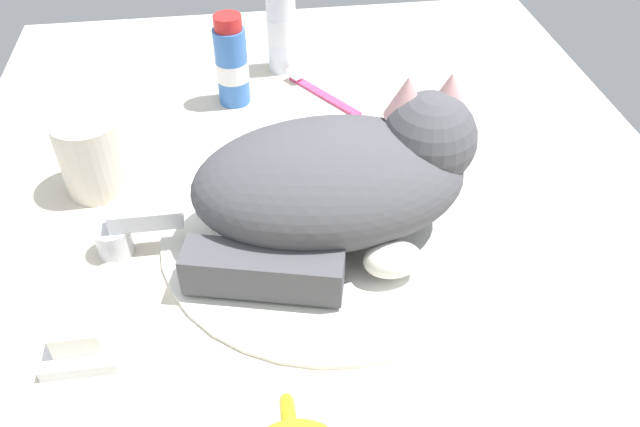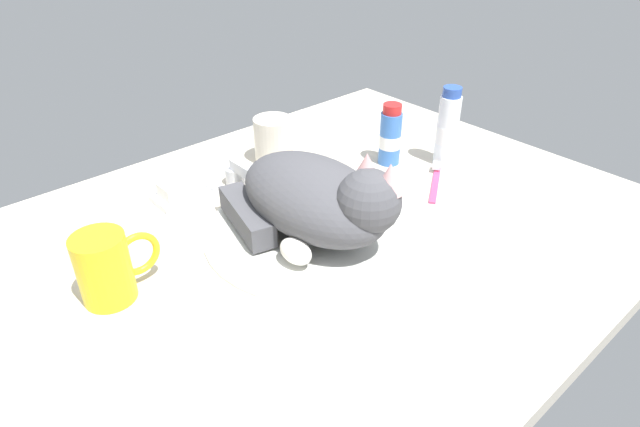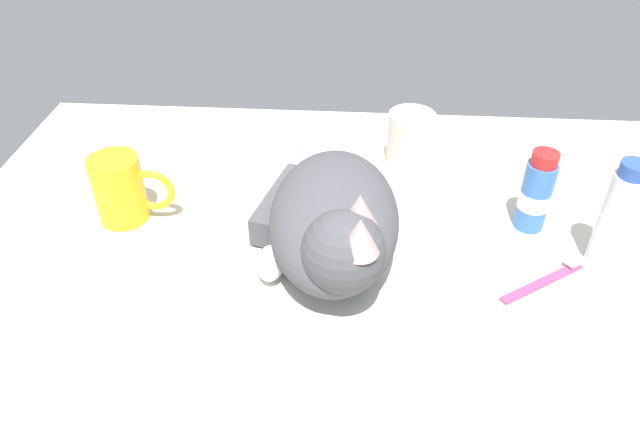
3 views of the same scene
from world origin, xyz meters
The scene contains 11 objects.
ground_plane centered at (0.00, 0.00, -1.50)cm, with size 110.00×82.50×3.00cm, color beige.
sink_basin centered at (0.00, 0.00, 0.48)cm, with size 34.58×34.58×0.95cm, color silver.
faucet centered at (0.00, 20.59, 2.14)cm, with size 12.21×8.91×5.18cm.
cat centered at (-0.06, -1.56, 7.02)cm, with size 19.79×29.80×14.88cm.
coffee_mug centered at (-30.12, 6.61, 4.91)cm, with size 11.46×7.01×9.81cm.
rinse_cup centered at (11.00, 24.30, 4.41)cm, with size 7.40×7.40×8.82cm.
soap_dish centered at (-10.41, 23.31, 0.60)cm, with size 9.00×6.40×1.20cm, color white.
soap_bar centered at (-10.41, 23.31, 2.35)cm, with size 6.47×4.11×2.30cm, color white.
toothpaste_bottle centered at (27.18, 8.56, 5.58)cm, with size 4.24×4.24×12.04cm.
mouthwash_bottle centered at (35.09, 1.33, 7.18)cm, with size 4.13×4.13×15.34cm.
toothbrush centered at (27.31, -2.90, 0.53)cm, with size 11.85×8.50×1.60cm.
Camera 2 is at (-46.95, -53.88, 48.90)cm, focal length 30.59 mm.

